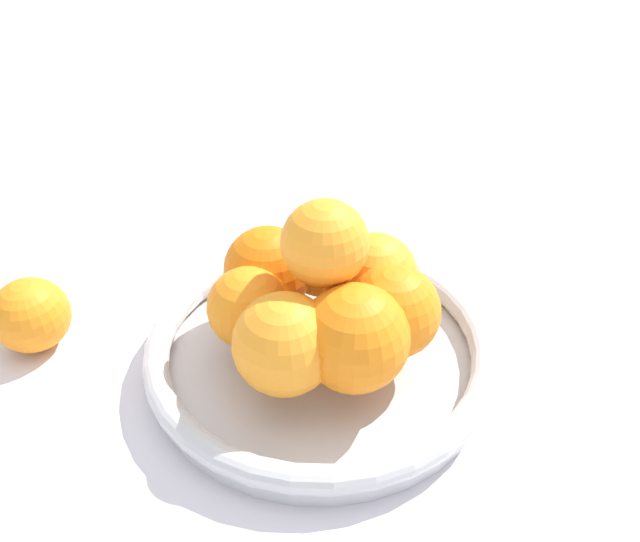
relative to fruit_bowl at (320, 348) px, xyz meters
The scene contains 4 objects.
ground_plane 0.02m from the fruit_bowl, ahead, with size 4.00×4.00×0.00m, color silver.
fruit_bowl is the anchor object (origin of this frame).
orange_pile 0.06m from the fruit_bowl, 91.85° to the left, with size 0.18×0.19×0.13m.
stray_orange 0.26m from the fruit_bowl, 31.45° to the right, with size 0.07×0.07×0.07m, color orange.
Camera 1 is at (0.18, 0.36, 0.39)m, focal length 35.00 mm.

